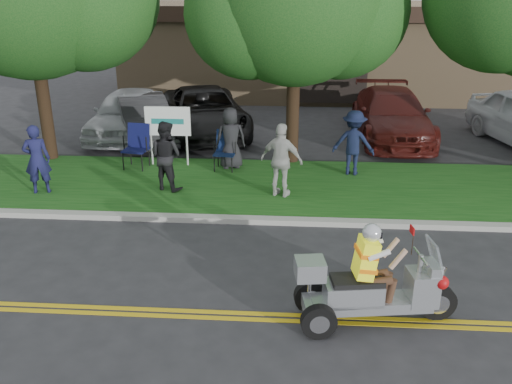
# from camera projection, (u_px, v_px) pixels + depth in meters

# --- Properties ---
(ground) EXTENTS (120.00, 120.00, 0.00)m
(ground) POSITION_uv_depth(u_px,v_px,m) (257.00, 299.00, 8.94)
(ground) COLOR #28282B
(ground) RESTS_ON ground
(centerline_near) EXTENTS (60.00, 0.10, 0.01)m
(centerline_near) POSITION_uv_depth(u_px,v_px,m) (255.00, 319.00, 8.39)
(centerline_near) COLOR gold
(centerline_near) RESTS_ON ground
(centerline_far) EXTENTS (60.00, 0.10, 0.01)m
(centerline_far) POSITION_uv_depth(u_px,v_px,m) (255.00, 314.00, 8.54)
(centerline_far) COLOR gold
(centerline_far) RESTS_ON ground
(curb) EXTENTS (60.00, 0.25, 0.12)m
(curb) POSITION_uv_depth(u_px,v_px,m) (267.00, 220.00, 11.75)
(curb) COLOR #A8A89E
(curb) RESTS_ON ground
(grass_verge) EXTENTS (60.00, 4.00, 0.10)m
(grass_verge) POSITION_uv_depth(u_px,v_px,m) (271.00, 186.00, 13.75)
(grass_verge) COLOR #144713
(grass_verge) RESTS_ON ground
(commercial_building) EXTENTS (18.00, 8.20, 4.00)m
(commercial_building) POSITION_uv_depth(u_px,v_px,m) (326.00, 47.00, 25.73)
(commercial_building) COLOR #9E7F5B
(commercial_building) RESTS_ON ground
(tree_mid) EXTENTS (5.88, 4.80, 7.05)m
(tree_mid) POSITION_uv_depth(u_px,v_px,m) (297.00, 1.00, 14.02)
(tree_mid) COLOR #332114
(tree_mid) RESTS_ON ground
(business_sign) EXTENTS (1.25, 0.06, 1.75)m
(business_sign) POSITION_uv_depth(u_px,v_px,m) (168.00, 124.00, 14.81)
(business_sign) COLOR silver
(business_sign) RESTS_ON ground
(trike_scooter) EXTENTS (2.53, 0.94, 1.65)m
(trike_scooter) POSITION_uv_depth(u_px,v_px,m) (369.00, 289.00, 8.15)
(trike_scooter) COLOR black
(trike_scooter) RESTS_ON ground
(lawn_chair_a) EXTENTS (0.61, 0.63, 1.06)m
(lawn_chair_a) POSITION_uv_depth(u_px,v_px,m) (226.00, 147.00, 14.71)
(lawn_chair_a) COLOR black
(lawn_chair_a) RESTS_ON grass_verge
(lawn_chair_b) EXTENTS (0.71, 0.73, 1.19)m
(lawn_chair_b) POSITION_uv_depth(u_px,v_px,m) (137.00, 143.00, 14.83)
(lawn_chair_b) COLOR black
(lawn_chair_b) RESTS_ON grass_verge
(spectator_adult_left) EXTENTS (0.71, 0.57, 1.68)m
(spectator_adult_left) POSITION_uv_depth(u_px,v_px,m) (37.00, 159.00, 12.92)
(spectator_adult_left) COLOR #181A44
(spectator_adult_left) RESTS_ON grass_verge
(spectator_adult_mid) EXTENTS (1.02, 0.92, 1.71)m
(spectator_adult_mid) POSITION_uv_depth(u_px,v_px,m) (166.00, 156.00, 13.15)
(spectator_adult_mid) COLOR black
(spectator_adult_mid) RESTS_ON grass_verge
(spectator_adult_right) EXTENTS (1.12, 0.76, 1.77)m
(spectator_adult_right) POSITION_uv_depth(u_px,v_px,m) (282.00, 160.00, 12.69)
(spectator_adult_right) COLOR #BABAB4
(spectator_adult_right) RESTS_ON grass_verge
(spectator_chair_a) EXTENTS (1.23, 0.89, 1.71)m
(spectator_chair_a) POSITION_uv_depth(u_px,v_px,m) (353.00, 143.00, 14.19)
(spectator_chair_a) COLOR #131A36
(spectator_chair_a) RESTS_ON grass_verge
(spectator_chair_b) EXTENTS (0.93, 0.72, 1.68)m
(spectator_chair_b) POSITION_uv_depth(u_px,v_px,m) (231.00, 138.00, 14.68)
(spectator_chair_b) COLOR black
(spectator_chair_b) RESTS_ON grass_verge
(parked_car_far_left) EXTENTS (1.99, 4.72, 1.59)m
(parked_car_far_left) POSITION_uv_depth(u_px,v_px,m) (128.00, 113.00, 18.14)
(parked_car_far_left) COLOR #B1B4B9
(parked_car_far_left) RESTS_ON ground
(parked_car_left) EXTENTS (3.12, 4.56, 1.42)m
(parked_car_left) POSITION_uv_depth(u_px,v_px,m) (144.00, 119.00, 17.73)
(parked_car_left) COLOR #2C2B2E
(parked_car_left) RESTS_ON ground
(parked_car_mid) EXTENTS (4.04, 6.07, 1.55)m
(parked_car_mid) POSITION_uv_depth(u_px,v_px,m) (205.00, 112.00, 18.43)
(parked_car_mid) COLOR black
(parked_car_mid) RESTS_ON ground
(parked_car_right) EXTENTS (2.26, 5.47, 1.58)m
(parked_car_right) POSITION_uv_depth(u_px,v_px,m) (392.00, 115.00, 17.91)
(parked_car_right) COLOR #4A1511
(parked_car_right) RESTS_ON ground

